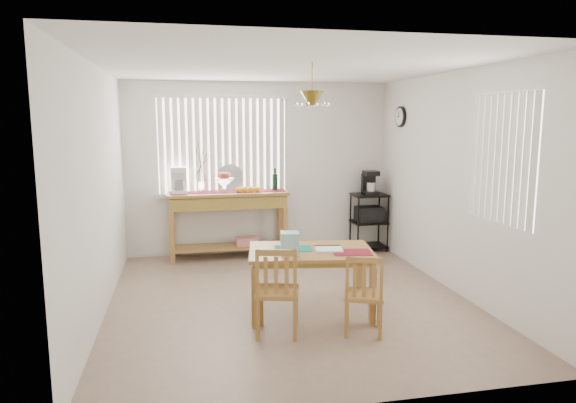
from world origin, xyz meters
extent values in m
cube|color=gray|center=(0.00, 0.00, -0.01)|extent=(4.00, 4.50, 0.01)
cube|color=white|center=(0.00, 2.30, 1.30)|extent=(4.00, 0.10, 2.60)
cube|color=white|center=(0.00, -2.30, 1.30)|extent=(4.00, 0.10, 2.60)
cube|color=white|center=(-2.05, 0.00, 1.30)|extent=(0.10, 4.50, 2.60)
cube|color=white|center=(2.05, 0.00, 1.30)|extent=(0.10, 4.50, 2.60)
cube|color=white|center=(0.00, 0.00, 2.65)|extent=(4.00, 4.50, 0.10)
cube|color=white|center=(-0.55, 2.25, 1.65)|extent=(1.90, 0.01, 1.40)
cube|color=white|center=(-1.45, 2.23, 1.65)|extent=(0.07, 0.03, 1.40)
cube|color=white|center=(-1.34, 2.23, 1.65)|extent=(0.07, 0.03, 1.40)
cube|color=white|center=(-1.24, 2.23, 1.65)|extent=(0.07, 0.03, 1.40)
cube|color=white|center=(-1.13, 2.23, 1.65)|extent=(0.07, 0.03, 1.40)
cube|color=white|center=(-1.03, 2.23, 1.65)|extent=(0.07, 0.03, 1.40)
cube|color=white|center=(-0.92, 2.23, 1.65)|extent=(0.07, 0.03, 1.40)
cube|color=white|center=(-0.81, 2.23, 1.65)|extent=(0.07, 0.03, 1.40)
cube|color=white|center=(-0.71, 2.23, 1.65)|extent=(0.07, 0.03, 1.40)
cube|color=white|center=(-0.60, 2.23, 1.65)|extent=(0.07, 0.03, 1.40)
cube|color=white|center=(-0.50, 2.23, 1.65)|extent=(0.07, 0.03, 1.40)
cube|color=white|center=(-0.39, 2.23, 1.65)|extent=(0.07, 0.03, 1.40)
cube|color=white|center=(-0.29, 2.23, 1.65)|extent=(0.07, 0.03, 1.40)
cube|color=white|center=(-0.18, 2.23, 1.65)|extent=(0.07, 0.03, 1.40)
cube|color=white|center=(-0.08, 2.23, 1.65)|extent=(0.07, 0.03, 1.40)
cube|color=white|center=(0.03, 2.23, 1.65)|extent=(0.07, 0.03, 1.40)
cube|color=white|center=(0.14, 2.23, 1.65)|extent=(0.07, 0.03, 1.40)
cube|color=white|center=(0.24, 2.23, 1.65)|extent=(0.07, 0.03, 1.40)
cube|color=white|center=(0.35, 2.23, 1.65)|extent=(0.07, 0.03, 1.40)
cube|color=white|center=(-0.55, 2.22, 0.92)|extent=(1.98, 0.06, 0.06)
cube|color=white|center=(-0.55, 2.22, 2.38)|extent=(1.98, 0.06, 0.06)
cube|color=white|center=(2.00, -0.90, 1.65)|extent=(0.01, 1.10, 1.30)
cube|color=white|center=(1.99, -1.40, 1.65)|extent=(0.03, 0.07, 1.30)
cube|color=white|center=(1.99, -1.29, 1.65)|extent=(0.03, 0.07, 1.30)
cube|color=white|center=(1.99, -1.18, 1.65)|extent=(0.03, 0.07, 1.30)
cube|color=white|center=(1.99, -1.07, 1.65)|extent=(0.03, 0.07, 1.30)
cube|color=white|center=(1.99, -0.96, 1.65)|extent=(0.03, 0.07, 1.30)
cube|color=white|center=(1.99, -0.85, 1.65)|extent=(0.03, 0.07, 1.30)
cube|color=white|center=(1.99, -0.74, 1.65)|extent=(0.03, 0.07, 1.30)
cube|color=white|center=(1.99, -0.63, 1.65)|extent=(0.03, 0.07, 1.30)
cube|color=white|center=(1.99, -0.52, 1.65)|extent=(0.03, 0.07, 1.30)
cube|color=white|center=(1.99, -0.41, 1.65)|extent=(0.03, 0.07, 1.30)
cylinder|color=black|center=(1.98, 1.55, 2.08)|extent=(0.04, 0.30, 0.30)
cylinder|color=white|center=(1.95, 1.55, 2.08)|extent=(0.01, 0.25, 0.25)
cylinder|color=olive|center=(0.14, -0.43, 2.43)|extent=(0.01, 0.01, 0.34)
cone|color=olive|center=(0.14, -0.43, 2.25)|extent=(0.24, 0.24, 0.14)
sphere|color=white|center=(0.30, -0.43, 2.19)|extent=(0.05, 0.05, 0.05)
sphere|color=white|center=(0.22, -0.29, 2.19)|extent=(0.05, 0.05, 0.05)
sphere|color=white|center=(0.06, -0.29, 2.19)|extent=(0.05, 0.05, 0.05)
sphere|color=white|center=(-0.02, -0.43, 2.19)|extent=(0.05, 0.05, 0.05)
sphere|color=white|center=(0.06, -0.57, 2.19)|extent=(0.05, 0.05, 0.05)
sphere|color=white|center=(0.22, -0.57, 2.19)|extent=(0.05, 0.05, 0.05)
cube|color=#AD7A3A|center=(-0.51, 1.98, 0.96)|extent=(1.75, 0.49, 0.04)
cube|color=#A48735|center=(-0.51, 1.98, 0.84)|extent=(1.69, 0.45, 0.18)
cube|color=#AD7A3A|center=(-1.33, 1.79, 0.38)|extent=(0.07, 0.07, 0.76)
cube|color=#AD7A3A|center=(0.31, 1.79, 0.38)|extent=(0.07, 0.07, 0.76)
cube|color=#AD7A3A|center=(-1.33, 2.18, 0.38)|extent=(0.07, 0.07, 0.76)
cube|color=#AD7A3A|center=(0.31, 2.18, 0.38)|extent=(0.07, 0.07, 0.76)
cube|color=#AD7A3A|center=(-0.51, 1.98, 0.16)|extent=(1.62, 0.43, 0.03)
cube|color=red|center=(-0.23, 1.98, 0.24)|extent=(0.33, 0.24, 0.11)
cube|color=maroon|center=(-0.51, 1.98, 0.99)|extent=(1.67, 0.27, 0.01)
cube|color=white|center=(-1.21, 1.98, 1.01)|extent=(0.22, 0.26, 0.05)
cube|color=white|center=(-1.21, 2.07, 1.15)|extent=(0.22, 0.09, 0.33)
cube|color=white|center=(-1.21, 1.96, 1.33)|extent=(0.22, 0.24, 0.08)
cylinder|color=white|center=(-1.21, 1.95, 1.11)|extent=(0.14, 0.14, 0.14)
cylinder|color=white|center=(-0.56, 1.96, 1.04)|extent=(0.05, 0.05, 0.11)
cone|color=white|center=(-0.56, 1.96, 1.14)|extent=(0.28, 0.28, 0.10)
sphere|color=#A91628|center=(-0.51, 1.96, 1.24)|extent=(0.09, 0.09, 0.09)
sphere|color=#A91628|center=(-0.54, 2.01, 1.24)|extent=(0.09, 0.09, 0.09)
sphere|color=#A91628|center=(-0.59, 2.01, 1.24)|extent=(0.09, 0.09, 0.09)
sphere|color=#A91628|center=(-0.62, 1.96, 1.24)|extent=(0.09, 0.09, 0.09)
sphere|color=#A91628|center=(-0.59, 1.91, 1.24)|extent=(0.09, 0.09, 0.09)
sphere|color=#A91628|center=(-0.54, 1.91, 1.24)|extent=(0.09, 0.09, 0.09)
sphere|color=#F5A80C|center=(-0.35, 1.90, 1.03)|extent=(0.09, 0.09, 0.09)
sphere|color=#F5A80C|center=(-0.27, 1.90, 1.03)|extent=(0.09, 0.09, 0.09)
sphere|color=#F5A80C|center=(-0.18, 1.90, 1.03)|extent=(0.09, 0.09, 0.09)
sphere|color=#F5A80C|center=(-0.09, 1.90, 1.03)|extent=(0.09, 0.09, 0.09)
cylinder|color=silver|center=(-0.45, 2.19, 1.18)|extent=(0.39, 0.10, 0.39)
cylinder|color=white|center=(-0.89, 2.04, 1.06)|extent=(0.09, 0.09, 0.15)
cylinder|color=#4C3823|center=(-0.89, 2.04, 1.39)|extent=(0.09, 0.04, 0.49)
cylinder|color=#4C3823|center=(-0.89, 2.04, 1.41)|extent=(0.15, 0.07, 0.53)
cylinder|color=#4C3823|center=(-0.89, 2.04, 1.36)|extent=(0.19, 0.08, 0.40)
cylinder|color=#4C3823|center=(-0.89, 2.04, 1.44)|extent=(0.06, 0.03, 0.60)
cylinder|color=#4C3823|center=(-0.89, 2.04, 1.35)|extent=(0.24, 0.11, 0.34)
cylinder|color=black|center=(0.20, 2.04, 1.11)|extent=(0.08, 0.08, 0.25)
cylinder|color=black|center=(0.20, 2.04, 1.28)|extent=(0.03, 0.03, 0.09)
cylinder|color=black|center=(1.46, 1.81, 0.45)|extent=(0.03, 0.03, 0.89)
cylinder|color=black|center=(1.94, 1.81, 0.45)|extent=(0.03, 0.03, 0.89)
cylinder|color=black|center=(1.46, 2.18, 0.45)|extent=(0.03, 0.03, 0.89)
cylinder|color=black|center=(1.94, 2.18, 0.45)|extent=(0.03, 0.03, 0.89)
cube|color=black|center=(1.70, 2.00, 0.88)|extent=(0.52, 0.42, 0.03)
cube|color=black|center=(1.70, 2.00, 0.45)|extent=(0.52, 0.42, 0.03)
cube|color=black|center=(1.70, 2.00, 0.06)|extent=(0.52, 0.42, 0.03)
cube|color=black|center=(1.70, 2.00, 0.57)|extent=(0.40, 0.31, 0.23)
cube|color=black|center=(1.70, 1.97, 0.92)|extent=(0.21, 0.25, 0.05)
cube|color=black|center=(1.70, 2.06, 1.05)|extent=(0.21, 0.08, 0.31)
cube|color=black|center=(1.70, 1.97, 1.22)|extent=(0.21, 0.23, 0.07)
cylinder|color=silver|center=(1.70, 1.96, 1.01)|extent=(0.14, 0.14, 0.14)
cube|color=#AD7A3A|center=(0.14, -0.43, 0.67)|extent=(1.39, 1.01, 0.04)
cube|color=#A48735|center=(0.14, -0.43, 0.62)|extent=(1.29, 0.91, 0.06)
cube|color=#AD7A3A|center=(-0.49, -0.69, 0.30)|extent=(0.07, 0.07, 0.60)
cube|color=#AD7A3A|center=(0.67, -0.87, 0.30)|extent=(0.07, 0.07, 0.60)
cube|color=#AD7A3A|center=(-0.38, 0.01, 0.30)|extent=(0.07, 0.07, 0.60)
cube|color=#AD7A3A|center=(0.78, -0.16, 0.30)|extent=(0.07, 0.07, 0.60)
cube|color=#167C72|center=(-0.03, -0.36, 0.69)|extent=(0.42, 0.33, 0.01)
cube|color=maroon|center=(0.53, -0.63, 0.69)|extent=(0.42, 0.33, 0.01)
cube|color=white|center=(0.32, -0.50, 0.70)|extent=(0.31, 0.26, 0.02)
cube|color=black|center=(0.34, -0.38, 0.70)|extent=(0.28, 0.07, 0.03)
cube|color=#95D2D9|center=(-0.10, -0.53, 0.80)|extent=(0.21, 0.21, 0.22)
cube|color=#AD7A3A|center=(-0.30, -0.89, 0.41)|extent=(0.49, 0.49, 0.04)
cube|color=#AD7A3A|center=(-0.09, -0.76, 0.20)|extent=(0.05, 0.05, 0.39)
cube|color=#AD7A3A|center=(-0.42, -0.68, 0.20)|extent=(0.05, 0.05, 0.39)
cube|color=#AD7A3A|center=(-0.17, -1.10, 0.20)|extent=(0.05, 0.05, 0.39)
cube|color=#AD7A3A|center=(-0.51, -1.01, 0.20)|extent=(0.05, 0.05, 0.39)
cube|color=#AD7A3A|center=(-0.17, -1.11, 0.65)|extent=(0.04, 0.04, 0.44)
cube|color=#AD7A3A|center=(-0.51, -1.02, 0.65)|extent=(0.04, 0.04, 0.44)
cube|color=#AD7A3A|center=(-0.34, -1.06, 0.85)|extent=(0.36, 0.12, 0.06)
cube|color=#AD7A3A|center=(-0.25, -1.09, 0.63)|extent=(0.04, 0.03, 0.35)
cube|color=#AD7A3A|center=(-0.34, -1.06, 0.63)|extent=(0.04, 0.03, 0.35)
cube|color=#AD7A3A|center=(-0.43, -1.04, 0.63)|extent=(0.04, 0.03, 0.35)
cube|color=#AD7A3A|center=(0.52, -1.03, 0.37)|extent=(0.47, 0.47, 0.03)
cube|color=#AD7A3A|center=(0.72, -0.94, 0.18)|extent=(0.04, 0.04, 0.36)
cube|color=#AD7A3A|center=(0.42, -0.83, 0.18)|extent=(0.04, 0.04, 0.36)
cube|color=#AD7A3A|center=(0.61, -1.23, 0.18)|extent=(0.04, 0.04, 0.36)
cube|color=#AD7A3A|center=(0.32, -1.13, 0.18)|extent=(0.04, 0.04, 0.36)
cube|color=#AD7A3A|center=(0.61, -1.24, 0.59)|extent=(0.04, 0.04, 0.40)
cube|color=#AD7A3A|center=(0.31, -1.14, 0.59)|extent=(0.04, 0.04, 0.40)
cube|color=#AD7A3A|center=(0.46, -1.19, 0.77)|extent=(0.32, 0.14, 0.05)
cube|color=#AD7A3A|center=(0.54, -1.22, 0.57)|extent=(0.04, 0.03, 0.32)
cube|color=#AD7A3A|center=(0.46, -1.19, 0.57)|extent=(0.04, 0.03, 0.32)
cube|color=#AD7A3A|center=(0.38, -1.16, 0.57)|extent=(0.04, 0.03, 0.32)
camera|label=1|loc=(-1.14, -5.50, 2.03)|focal=32.00mm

